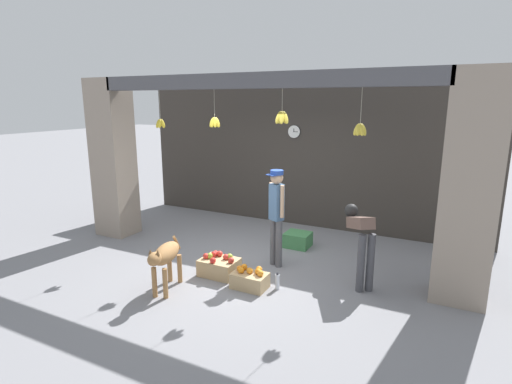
# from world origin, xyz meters

# --- Properties ---
(ground_plane) EXTENTS (60.00, 60.00, 0.00)m
(ground_plane) POSITION_xyz_m (0.00, 0.00, 0.00)
(ground_plane) COLOR gray
(shop_back_wall) EXTENTS (7.63, 0.12, 3.12)m
(shop_back_wall) POSITION_xyz_m (0.00, 2.60, 1.56)
(shop_back_wall) COLOR #38332D
(shop_back_wall) RESTS_ON ground_plane
(shop_pillar_left) EXTENTS (0.70, 0.60, 3.12)m
(shop_pillar_left) POSITION_xyz_m (-3.17, 0.30, 1.56)
(shop_pillar_left) COLOR gray
(shop_pillar_left) RESTS_ON ground_plane
(shop_pillar_right) EXTENTS (0.70, 0.60, 3.12)m
(shop_pillar_right) POSITION_xyz_m (3.17, 0.30, 1.56)
(shop_pillar_right) COLOR gray
(shop_pillar_right) RESTS_ON ground_plane
(storefront_awning) EXTENTS (5.73, 0.27, 0.91)m
(storefront_awning) POSITION_xyz_m (0.01, 0.12, 2.96)
(storefront_awning) COLOR #4C4C51
(dog) EXTENTS (0.43, 0.97, 0.76)m
(dog) POSITION_xyz_m (-0.59, -1.32, 0.53)
(dog) COLOR #9E7042
(dog) RESTS_ON ground_plane
(shopkeeper) EXTENTS (0.31, 0.30, 1.62)m
(shopkeeper) POSITION_xyz_m (0.45, 0.23, 0.95)
(shopkeeper) COLOR #56565B
(shopkeeper) RESTS_ON ground_plane
(worker_stooping) EXTENTS (0.59, 0.78, 1.12)m
(worker_stooping) POSITION_xyz_m (1.83, 0.16, 0.75)
(worker_stooping) COLOR #424247
(worker_stooping) RESTS_ON ground_plane
(fruit_crate_oranges) EXTENTS (0.52, 0.34, 0.31)m
(fruit_crate_oranges) POSITION_xyz_m (0.44, -0.70, 0.13)
(fruit_crate_oranges) COLOR tan
(fruit_crate_oranges) RESTS_ON ground_plane
(fruit_crate_apples) EXTENTS (0.58, 0.44, 0.35)m
(fruit_crate_apples) POSITION_xyz_m (-0.20, -0.52, 0.15)
(fruit_crate_apples) COLOR tan
(fruit_crate_apples) RESTS_ON ground_plane
(produce_box_green) EXTENTS (0.46, 0.43, 0.27)m
(produce_box_green) POSITION_xyz_m (0.46, 1.22, 0.13)
(produce_box_green) COLOR #42844C
(produce_box_green) RESTS_ON ground_plane
(water_bottle) EXTENTS (0.06, 0.06, 0.25)m
(water_bottle) POSITION_xyz_m (0.82, -0.56, 0.12)
(water_bottle) COLOR silver
(water_bottle) RESTS_ON ground_plane
(wall_clock) EXTENTS (0.28, 0.03, 0.28)m
(wall_clock) POSITION_xyz_m (-0.17, 2.53, 2.05)
(wall_clock) COLOR black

